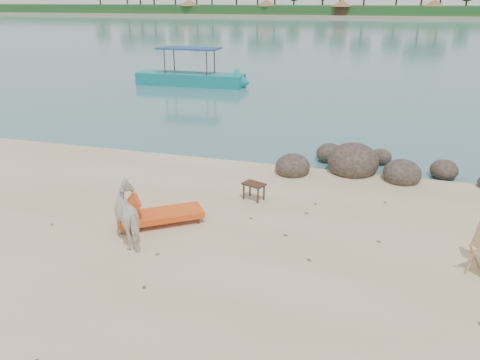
% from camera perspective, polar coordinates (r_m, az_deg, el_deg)
% --- Properties ---
extents(water, '(400.00, 400.00, 0.00)m').
position_cam_1_polar(water, '(97.69, 15.89, 17.62)').
color(water, '#325F65').
rests_on(water, ground).
extents(far_shore, '(420.00, 90.00, 1.40)m').
position_cam_1_polar(far_shore, '(177.62, 16.69, 18.84)').
color(far_shore, tan).
rests_on(far_shore, ground).
extents(far_scenery, '(420.00, 18.00, 9.50)m').
position_cam_1_polar(far_scenery, '(144.27, 16.61, 19.74)').
color(far_scenery, '#1E4C1E').
rests_on(far_scenery, ground).
extents(boulders, '(6.23, 2.84, 1.13)m').
position_cam_1_polar(boulders, '(14.44, 14.55, 1.71)').
color(boulders, '#302620').
rests_on(boulders, ground).
extents(cow, '(1.49, 1.42, 1.20)m').
position_cam_1_polar(cow, '(10.14, -13.04, -4.26)').
color(cow, silver).
rests_on(cow, ground).
extents(side_table, '(0.64, 0.53, 0.45)m').
position_cam_1_polar(side_table, '(12.00, 1.70, -1.55)').
color(side_table, black).
rests_on(side_table, ground).
extents(lounge_chair, '(2.12, 1.82, 0.63)m').
position_cam_1_polar(lounge_chair, '(10.87, -9.02, -3.81)').
color(lounge_chair, '#E4491A').
rests_on(lounge_chair, ground).
extents(boat_near, '(7.39, 1.80, 3.57)m').
position_cam_1_polar(boat_near, '(28.94, -6.18, 15.00)').
color(boat_near, '#127D80').
rests_on(boat_near, water).
extents(dead_leaves, '(8.92, 7.36, 0.00)m').
position_cam_1_polar(dead_leaves, '(9.73, 2.72, -8.77)').
color(dead_leaves, brown).
rests_on(dead_leaves, ground).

